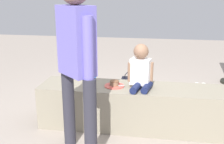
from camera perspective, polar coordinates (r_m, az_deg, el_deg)
name	(u,v)px	position (r m, az deg, el deg)	size (l,w,h in m)	color
ground_plane	(135,126)	(3.27, 4.83, -11.03)	(12.00, 12.00, 0.00)	gray
concrete_ledge	(136,107)	(3.17, 4.94, -7.18)	(2.17, 0.49, 0.48)	gray
child_seated	(141,69)	(3.00, 5.94, 0.62)	(0.28, 0.34, 0.48)	#171F47
adult_standing	(77,52)	(2.45, -7.25, 4.06)	(0.39, 0.37, 1.64)	#2C2C37
cake_plate	(114,84)	(3.08, 0.49, -2.58)	(0.22, 0.22, 0.07)	#E0594C
gift_bag	(199,95)	(3.97, 17.45, -4.46)	(0.20, 0.09, 0.32)	#59C6B2
water_bottle_near_gift	(85,92)	(4.02, -5.49, -4.11)	(0.06, 0.06, 0.21)	silver
water_bottle_far_side	(95,84)	(4.36, -3.41, -2.38)	(0.07, 0.07, 0.22)	silver
party_cup_red	(135,100)	(3.84, 4.72, -5.76)	(0.09, 0.09, 0.12)	red
cake_box_white	(106,100)	(3.85, -1.26, -5.74)	(0.26, 0.29, 0.10)	white
handbag_black_leather	(131,84)	(4.29, 3.84, -2.50)	(0.27, 0.15, 0.32)	black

